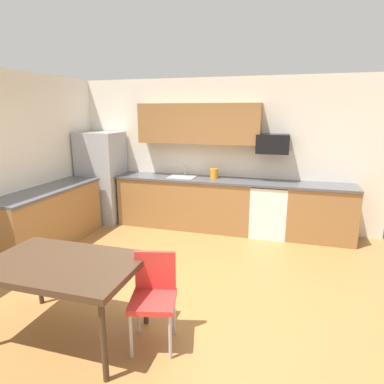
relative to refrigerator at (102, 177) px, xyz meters
name	(u,v)px	position (x,y,z in m)	size (l,w,h in m)	color
ground_plane	(169,292)	(2.18, -2.22, -0.87)	(12.00, 12.00, 0.00)	#9E6B38
wall_back	(217,154)	(2.18, 0.43, 0.48)	(5.80, 0.10, 2.70)	silver
cabinet_run_back	(185,203)	(1.66, 0.08, -0.42)	(2.46, 0.60, 0.90)	olive
cabinet_run_back_right	(321,214)	(4.03, 0.08, -0.42)	(1.09, 0.60, 0.90)	olive
cabinet_run_left	(49,219)	(-0.12, -1.42, -0.42)	(0.60, 2.00, 0.90)	olive
countertop_back	(212,180)	(2.18, 0.08, 0.05)	(4.80, 0.64, 0.04)	#4C4C51
countertop_left	(46,190)	(-0.12, -1.42, 0.05)	(0.64, 2.00, 0.04)	#4C4C51
upper_cabinets_back	(198,124)	(1.88, 0.21, 1.03)	(2.20, 0.34, 0.70)	olive
refrigerator	(102,177)	(0.00, 0.00, 0.00)	(0.76, 0.70, 1.73)	#9EA0A5
oven_range	(269,209)	(3.19, 0.08, -0.41)	(0.60, 0.60, 0.91)	white
microwave	(273,144)	(3.19, 0.18, 0.71)	(0.54, 0.36, 0.32)	black
sink_basin	(182,180)	(1.61, 0.08, 0.01)	(0.48, 0.40, 0.14)	#A5A8AD
sink_faucet	(185,170)	(1.61, 0.26, 0.17)	(0.02, 0.02, 0.24)	#B2B5BA
dining_table	(62,268)	(1.53, -3.24, -0.16)	(1.40, 0.90, 0.77)	#422D1E
chair_near_table	(154,292)	(2.36, -3.06, -0.36)	(0.48, 0.48, 0.85)	red
kettle	(214,174)	(2.20, 0.13, 0.15)	(0.14, 0.14, 0.20)	orange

